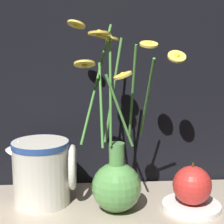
% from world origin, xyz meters
% --- Properties ---
extents(ground_plane, '(6.00, 6.00, 0.00)m').
position_xyz_m(ground_plane, '(0.00, 0.00, 0.00)').
color(ground_plane, black).
extents(shelf, '(0.78, 0.28, 0.01)m').
position_xyz_m(shelf, '(0.00, 0.00, 0.01)').
color(shelf, tan).
rests_on(shelf, ground_plane).
extents(vase_with_flowers, '(0.23, 0.16, 0.38)m').
position_xyz_m(vase_with_flowers, '(0.01, -0.01, 0.08)').
color(vase_with_flowers, '#59994C').
rests_on(vase_with_flowers, shelf).
extents(ceramic_pitcher, '(0.14, 0.12, 0.14)m').
position_xyz_m(ceramic_pitcher, '(-0.14, 0.04, 0.08)').
color(ceramic_pitcher, beige).
rests_on(ceramic_pitcher, shelf).
extents(saucer_plate, '(0.12, 0.12, 0.01)m').
position_xyz_m(saucer_plate, '(0.16, -0.01, 0.02)').
color(saucer_plate, white).
rests_on(saucer_plate, shelf).
extents(orange_fruit, '(0.08, 0.08, 0.09)m').
position_xyz_m(orange_fruit, '(0.16, -0.01, 0.06)').
color(orange_fruit, red).
rests_on(orange_fruit, saucer_plate).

